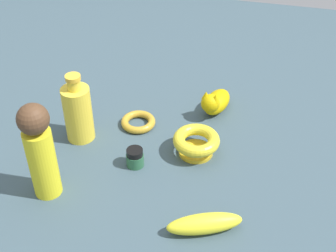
% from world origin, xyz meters
% --- Properties ---
extents(ground, '(2.00, 2.00, 0.00)m').
position_xyz_m(ground, '(0.00, 0.00, 0.00)').
color(ground, '#384C56').
extents(bowl, '(0.12, 0.12, 0.06)m').
position_xyz_m(bowl, '(0.01, -0.07, 0.04)').
color(bowl, gold).
rests_on(bowl, ground).
extents(person_figure_adult, '(0.07, 0.07, 0.24)m').
position_xyz_m(person_figure_adult, '(-0.20, 0.24, 0.13)').
color(person_figure_adult, yellow).
rests_on(person_figure_adult, ground).
extents(bangle, '(0.09, 0.09, 0.02)m').
position_xyz_m(bangle, '(0.09, 0.11, 0.01)').
color(bangle, '#B98F29').
rests_on(bangle, ground).
extents(nail_polish_jar, '(0.04, 0.04, 0.05)m').
position_xyz_m(nail_polish_jar, '(-0.07, 0.07, 0.02)').
color(nail_polish_jar, '#2A5E3D').
rests_on(nail_polish_jar, ground).
extents(cat_figurine, '(0.15, 0.09, 0.09)m').
position_xyz_m(cat_figurine, '(0.20, -0.09, 0.04)').
color(cat_figurine, '#C0A207').
rests_on(cat_figurine, ground).
extents(bottle_tall, '(0.07, 0.07, 0.19)m').
position_xyz_m(bottle_tall, '(0.00, 0.24, 0.08)').
color(bottle_tall, yellow).
rests_on(bottle_tall, ground).
extents(banana, '(0.11, 0.17, 0.04)m').
position_xyz_m(banana, '(-0.23, -0.14, 0.02)').
color(banana, yellow).
rests_on(banana, ground).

